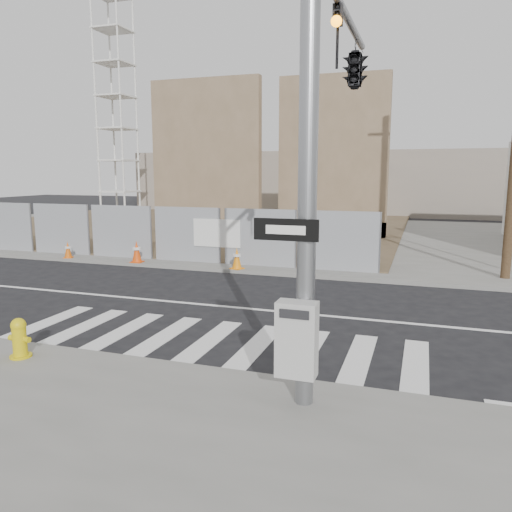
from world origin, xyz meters
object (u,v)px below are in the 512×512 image
(traffic_cone_b, at_px, (68,250))
(traffic_cone_d, at_px, (237,259))
(signal_pole, at_px, (343,93))
(crane_tower, at_px, (115,82))
(fire_hydrant, at_px, (19,338))
(traffic_cone_c, at_px, (137,252))

(traffic_cone_b, bearing_deg, traffic_cone_d, 0.00)
(signal_pole, distance_m, crane_tower, 26.21)
(crane_tower, distance_m, traffic_cone_d, 20.16)
(traffic_cone_d, bearing_deg, fire_hydrant, -94.82)
(traffic_cone_b, height_order, traffic_cone_d, traffic_cone_d)
(crane_tower, distance_m, traffic_cone_b, 16.57)
(fire_hydrant, distance_m, traffic_cone_c, 9.46)
(signal_pole, relative_size, crane_tower, 0.39)
(signal_pole, relative_size, traffic_cone_c, 8.83)
(signal_pole, distance_m, fire_hydrant, 7.25)
(traffic_cone_b, distance_m, traffic_cone_c, 3.04)
(fire_hydrant, bearing_deg, crane_tower, 122.62)
(signal_pole, relative_size, fire_hydrant, 9.76)
(traffic_cone_d, bearing_deg, crane_tower, 135.59)
(traffic_cone_c, bearing_deg, traffic_cone_d, 0.00)
(traffic_cone_d, bearing_deg, signal_pole, -54.63)
(signal_pole, height_order, crane_tower, crane_tower)
(traffic_cone_c, bearing_deg, signal_pole, -36.86)
(crane_tower, xyz_separation_m, traffic_cone_b, (6.10, -12.78, -8.59))
(traffic_cone_b, distance_m, traffic_cone_d, 6.94)
(fire_hydrant, distance_m, traffic_cone_b, 10.85)
(signal_pole, relative_size, traffic_cone_d, 9.61)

